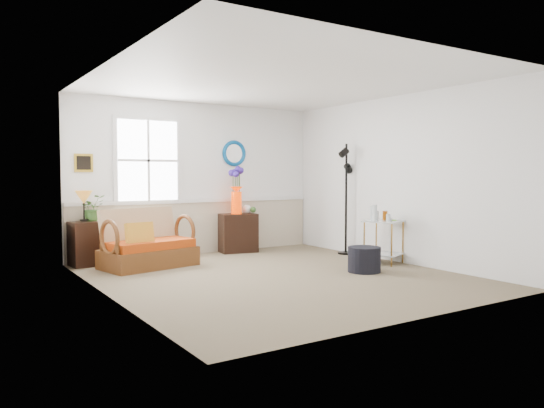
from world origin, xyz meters
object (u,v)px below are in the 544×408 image
cabinet (238,233)px  floor_lamp (346,199)px  side_table (384,242)px  loveseat (149,238)px  lamp_stand (84,244)px  ottoman (364,259)px

cabinet → floor_lamp: (1.46, -1.21, 0.61)m
side_table → cabinet: bearing=119.9°
loveseat → side_table: (3.16, -1.65, -0.10)m
lamp_stand → floor_lamp: 4.31m
lamp_stand → floor_lamp: size_ratio=0.35×
floor_lamp → ottoman: 1.86m
lamp_stand → side_table: 4.55m
side_table → lamp_stand: bearing=150.2°
lamp_stand → ottoman: bearing=-39.4°
loveseat → lamp_stand: (-0.79, 0.61, -0.10)m
side_table → floor_lamp: size_ratio=0.35×
cabinet → side_table: cabinet is taller
loveseat → cabinet: size_ratio=1.94×
cabinet → ottoman: bearing=-68.0°
lamp_stand → ottoman: lamp_stand is taller
ottoman → cabinet: bearing=102.0°
loveseat → side_table: bearing=-39.4°
lamp_stand → floor_lamp: floor_lamp is taller
loveseat → floor_lamp: size_ratio=0.70×
side_table → ottoman: (-0.74, -0.37, -0.16)m
cabinet → loveseat: bearing=-151.7°
side_table → floor_lamp: (0.15, 1.06, 0.62)m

